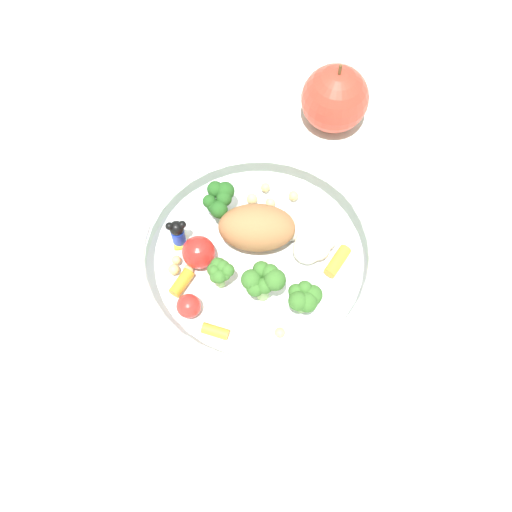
# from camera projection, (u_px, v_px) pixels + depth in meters

# --- Properties ---
(ground_plane) EXTENTS (2.40, 2.40, 0.00)m
(ground_plane) POSITION_uv_depth(u_px,v_px,m) (264.00, 259.00, 0.60)
(ground_plane) COLOR silver
(food_container) EXTENTS (0.24, 0.24, 0.06)m
(food_container) POSITION_uv_depth(u_px,v_px,m) (261.00, 250.00, 0.57)
(food_container) COLOR white
(food_container) RESTS_ON ground_plane
(loose_apple) EXTENTS (0.08, 0.08, 0.09)m
(loose_apple) POSITION_uv_depth(u_px,v_px,m) (335.00, 99.00, 0.64)
(loose_apple) COLOR #BC3828
(loose_apple) RESTS_ON ground_plane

